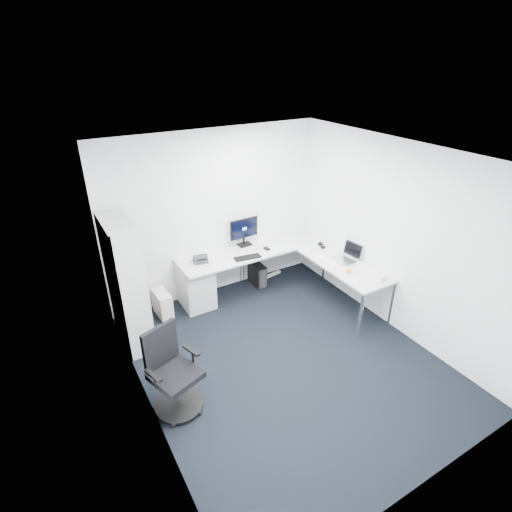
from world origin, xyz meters
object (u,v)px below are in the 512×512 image
monitor (244,232)px  laptop (343,253)px  bookshelf (126,284)px  task_chair (175,373)px  l_desk (266,278)px

monitor → laptop: bearing=-52.4°
bookshelf → monitor: bearing=13.9°
bookshelf → task_chair: bearing=-86.1°
l_desk → laptop: laptop is taller
task_chair → monitor: 2.87m
bookshelf → l_desk: bearing=-1.3°
laptop → task_chair: bearing=-173.1°
bookshelf → task_chair: 1.55m
bookshelf → monitor: (2.08, 0.51, 0.10)m
bookshelf → laptop: bookshelf is taller
task_chair → bookshelf: bearing=75.3°
task_chair → monitor: bearing=26.9°
bookshelf → task_chair: (0.10, -1.50, -0.39)m
bookshelf → monitor: bookshelf is taller
bookshelf → task_chair: bookshelf is taller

